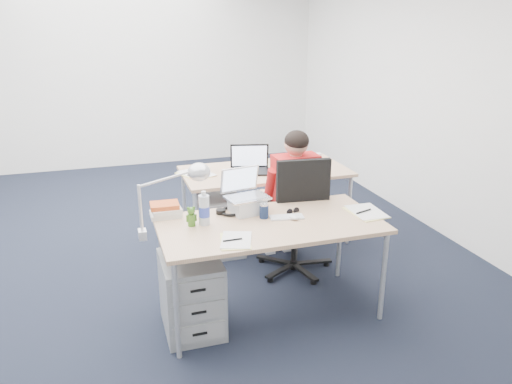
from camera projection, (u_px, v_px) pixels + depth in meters
floor at (148, 266)px, 4.51m from camera, size 7.00×7.00×0.00m
room at (133, 73)px, 3.96m from camera, size 6.02×7.02×2.80m
desk_near at (270, 228)px, 3.60m from camera, size 1.60×0.80×0.73m
desk_far at (265, 174)px, 4.87m from camera, size 1.60×0.80×0.73m
office_chair at (295, 239)px, 4.34m from camera, size 0.75×0.75×1.07m
seated_person at (289, 197)px, 4.39m from camera, size 0.39×0.67×1.25m
drawer_pedestal_near at (192, 294)px, 3.52m from camera, size 0.40×0.50×0.55m
drawer_pedestal_far at (219, 224)px, 4.74m from camera, size 0.40×0.50×0.55m
silver_laptop at (247, 192)px, 3.72m from camera, size 0.35×0.29×0.33m
wireless_keyboard at (287, 217)px, 3.67m from camera, size 0.26×0.14×0.01m
computer_mouse at (293, 217)px, 3.64m from camera, size 0.08×0.11×0.03m
headphones at (231, 211)px, 3.76m from camera, size 0.24×0.19×0.04m
can_koozie at (264, 211)px, 3.65m from camera, size 0.07×0.07×0.11m
water_bottle at (204, 208)px, 3.51m from camera, size 0.08×0.08×0.25m
bear_figurine at (191, 216)px, 3.51m from camera, size 0.09×0.09×0.15m
book_stack at (166, 210)px, 3.69m from camera, size 0.27×0.23×0.10m
cordless_phone at (202, 214)px, 3.53m from camera, size 0.05×0.04×0.16m
papers_left at (235, 241)px, 3.28m from camera, size 0.26×0.32×0.01m
papers_right at (366, 212)px, 3.76m from camera, size 0.23×0.32×0.01m
sunglasses at (293, 211)px, 3.76m from camera, size 0.12×0.07×0.03m
desk_lamp at (164, 200)px, 3.28m from camera, size 0.46×0.22×0.51m
dark_laptop at (250, 159)px, 4.72m from camera, size 0.44×0.44×0.27m
far_cup at (318, 158)px, 5.05m from camera, size 0.09×0.09×0.11m
far_papers at (196, 174)px, 4.70m from camera, size 0.36×0.41×0.01m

